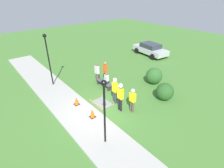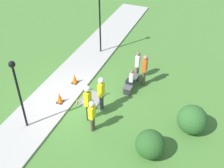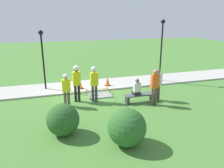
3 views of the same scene
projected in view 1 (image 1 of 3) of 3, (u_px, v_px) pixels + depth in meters
ground_plane at (98, 112)px, 11.32m from camera, size 60.00×60.00×0.00m
sidewalk at (82, 119)px, 10.63m from camera, size 28.00×2.40×0.10m
wet_concrete_patch at (102, 103)px, 12.11m from camera, size 1.35×1.07×0.30m
traffic_cone_near_patch at (76, 101)px, 11.75m from camera, size 0.34×0.34×0.59m
traffic_cone_far_patch at (92, 113)px, 10.57m from camera, size 0.34×0.34×0.63m
park_bench at (104, 83)px, 14.10m from camera, size 1.62×0.44×0.44m
person_seated_on_bench at (106, 79)px, 13.76m from camera, size 0.36×0.44×0.89m
worker_supervisor at (133, 99)px, 10.89m from camera, size 0.40×0.24×1.69m
worker_assistant at (115, 88)px, 11.71m from camera, size 0.40×0.28×1.92m
worker_trainee at (120, 94)px, 10.93m from camera, size 0.40×0.28×1.97m
bystander_in_orange_shirt at (105, 71)px, 14.42m from camera, size 0.40×0.25×1.87m
bystander_in_gray_shirt at (97, 72)px, 14.48m from camera, size 0.40×0.23×1.73m
lamppost_near at (104, 104)px, 7.89m from camera, size 0.28×0.28×3.54m
lamppost_far at (48, 53)px, 13.16m from camera, size 0.28×0.28×4.11m
parked_car_silver at (150, 49)px, 20.89m from camera, size 4.56×2.39×1.41m
shrub_rounded_near at (154, 76)px, 14.50m from camera, size 1.36×1.36×1.36m
shrub_rounded_mid at (165, 92)px, 12.35m from camera, size 1.25×1.25×1.25m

